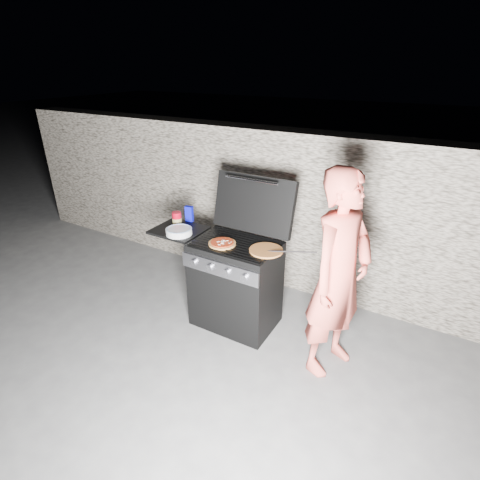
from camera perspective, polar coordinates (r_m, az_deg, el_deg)
The scene contains 10 objects.
ground at distance 3.99m, azimuth -0.64°, elevation -12.25°, with size 50.00×50.00×0.00m, color #494949.
stone_wall at distance 4.37m, azimuth 6.34°, elevation 4.70°, with size 8.00×0.35×1.80m, color #A29686.
gas_grill at distance 3.84m, azimuth -3.90°, elevation -5.70°, with size 1.34×0.79×0.91m, color black, non-canonical shape.
pizza_topped at distance 3.47m, azimuth -2.73°, elevation -0.45°, with size 0.25×0.25×0.03m, color tan, non-canonical shape.
pizza_plain at distance 3.35m, azimuth 3.99°, elevation -1.57°, with size 0.30×0.30×0.02m, color #E18642.
sauce_jar at distance 3.93m, azimuth -9.58°, elevation 3.21°, with size 0.09×0.09×0.15m, color #A10315.
blue_carton at distance 4.01m, azimuth -7.74°, elevation 3.98°, with size 0.08×0.04×0.17m, color #0609AB.
plate_stack at distance 3.74m, azimuth -9.29°, elevation 1.31°, with size 0.26×0.26×0.06m, color silver.
person at distance 3.11m, azimuth 14.82°, elevation -5.36°, with size 0.65×0.43×1.78m, color #DD5749.
tongs at distance 3.27m, azimuth 7.51°, elevation -1.71°, with size 0.01×0.01×0.49m, color black.
Camera 1 is at (1.61, -2.71, 2.45)m, focal length 28.00 mm.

